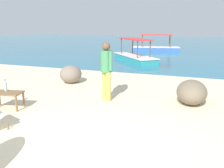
# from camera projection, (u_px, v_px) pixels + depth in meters

# --- Properties ---
(sand_beach) EXTENTS (18.00, 14.00, 0.04)m
(sand_beach) POSITION_uv_depth(u_px,v_px,m) (69.00, 162.00, 3.77)
(sand_beach) COLOR beige
(sand_beach) RESTS_ON ground
(water_surface) EXTENTS (60.00, 36.00, 0.03)m
(water_surface) POSITION_uv_depth(u_px,v_px,m) (179.00, 46.00, 23.89)
(water_surface) COLOR teal
(water_surface) RESTS_ON ground
(low_bench_table) EXTENTS (0.83, 0.58, 0.43)m
(low_bench_table) POSITION_uv_depth(u_px,v_px,m) (7.00, 95.00, 6.04)
(low_bench_table) COLOR brown
(low_bench_table) RESTS_ON sand_beach
(bottle) EXTENTS (0.07, 0.07, 0.30)m
(bottle) POSITION_uv_depth(u_px,v_px,m) (6.00, 86.00, 6.11)
(bottle) COLOR #A3C6D1
(bottle) RESTS_ON low_bench_table
(person_standing) EXTENTS (0.43, 0.34, 1.62)m
(person_standing) POSITION_uv_depth(u_px,v_px,m) (106.00, 67.00, 6.55)
(person_standing) COLOR #DBC64C
(person_standing) RESTS_ON sand_beach
(shore_rock_large) EXTENTS (0.94, 0.98, 0.64)m
(shore_rock_large) POSITION_uv_depth(u_px,v_px,m) (71.00, 74.00, 8.70)
(shore_rock_large) COLOR gray
(shore_rock_large) RESTS_ON sand_beach
(shore_rock_medium) EXTENTS (0.85, 1.14, 0.64)m
(shore_rock_medium) POSITION_uv_depth(u_px,v_px,m) (192.00, 92.00, 6.41)
(shore_rock_medium) COLOR #756651
(shore_rock_medium) RESTS_ON sand_beach
(boat_blue) EXTENTS (3.83, 1.91, 1.29)m
(boat_blue) POSITION_uv_depth(u_px,v_px,m) (156.00, 47.00, 19.18)
(boat_blue) COLOR #3866B7
(boat_blue) RESTS_ON water_surface
(boat_teal) EXTENTS (3.27, 3.53, 1.29)m
(boat_teal) POSITION_uv_depth(u_px,v_px,m) (135.00, 56.00, 14.04)
(boat_teal) COLOR teal
(boat_teal) RESTS_ON water_surface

